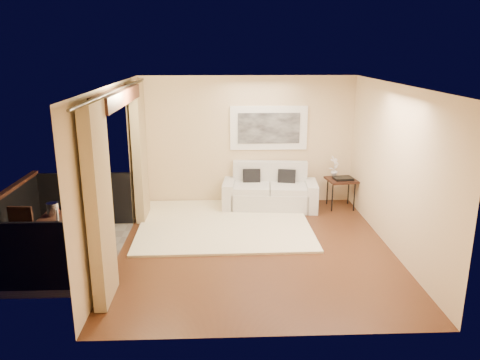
{
  "coord_description": "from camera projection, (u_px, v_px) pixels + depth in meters",
  "views": [
    {
      "loc": [
        -0.56,
        -7.23,
        3.25
      ],
      "look_at": [
        -0.24,
        0.51,
        1.05
      ],
      "focal_mm": 35.0,
      "sensor_mm": 36.0,
      "label": 1
    }
  ],
  "objects": [
    {
      "name": "orchid",
      "position": [
        334.0,
        167.0,
        9.76
      ],
      "size": [
        0.28,
        0.28,
        0.45
      ],
      "primitive_type": "imported",
      "rotation": [
        0.0,
        0.0,
        0.77
      ],
      "color": "white",
      "rests_on": "side_table"
    },
    {
      "name": "curtains",
      "position": [
        124.0,
        173.0,
        7.41
      ],
      "size": [
        0.16,
        4.8,
        2.64
      ],
      "color": "tan",
      "rests_on": "ground"
    },
    {
      "name": "bistro_table",
      "position": [
        62.0,
        222.0,
        7.11
      ],
      "size": [
        0.67,
        0.67,
        0.77
      ],
      "rotation": [
        0.0,
        0.0,
        -0.03
      ],
      "color": "black",
      "rests_on": "balcony"
    },
    {
      "name": "tray",
      "position": [
        343.0,
        178.0,
        9.64
      ],
      "size": [
        0.41,
        0.32,
        0.05
      ],
      "primitive_type": "cube",
      "rotation": [
        0.0,
        0.0,
        0.12
      ],
      "color": "black",
      "rests_on": "side_table"
    },
    {
      "name": "sofa",
      "position": [
        270.0,
        192.0,
        9.79
      ],
      "size": [
        2.0,
        1.01,
        0.93
      ],
      "rotation": [
        0.0,
        0.0,
        -0.09
      ],
      "color": "silver",
      "rests_on": "floor"
    },
    {
      "name": "room_shell",
      "position": [
        117.0,
        97.0,
        7.08
      ],
      "size": [
        5.0,
        6.4,
        5.0
      ],
      "color": "white",
      "rests_on": "ground"
    },
    {
      "name": "ice_bucket",
      "position": [
        53.0,
        209.0,
        7.15
      ],
      "size": [
        0.18,
        0.18,
        0.2
      ],
      "primitive_type": "cylinder",
      "color": "silver",
      "rests_on": "bistro_table"
    },
    {
      "name": "glass_a",
      "position": [
        70.0,
        216.0,
        6.96
      ],
      "size": [
        0.06,
        0.06,
        0.12
      ],
      "primitive_type": "cylinder",
      "color": "white",
      "rests_on": "bistro_table"
    },
    {
      "name": "balcony_chair_far",
      "position": [
        89.0,
        200.0,
        8.43
      ],
      "size": [
        0.47,
        0.48,
        1.02
      ],
      "rotation": [
        0.0,
        0.0,
        3.07
      ],
      "color": "black",
      "rests_on": "balcony"
    },
    {
      "name": "balcony_chair_near",
      "position": [
        20.0,
        231.0,
        7.23
      ],
      "size": [
        0.42,
        0.42,
        0.89
      ],
      "rotation": [
        0.0,
        0.0,
        -0.1
      ],
      "color": "black",
      "rests_on": "balcony"
    },
    {
      "name": "balcony",
      "position": [
        55.0,
        242.0,
        7.68
      ],
      "size": [
        1.81,
        2.6,
        1.17
      ],
      "color": "#605B56",
      "rests_on": "ground"
    },
    {
      "name": "side_table",
      "position": [
        341.0,
        182.0,
        9.7
      ],
      "size": [
        0.64,
        0.64,
        0.62
      ],
      "rotation": [
        0.0,
        0.0,
        0.14
      ],
      "color": "black",
      "rests_on": "floor"
    },
    {
      "name": "glass_b",
      "position": [
        72.0,
        214.0,
        7.07
      ],
      "size": [
        0.06,
        0.06,
        0.12
      ],
      "primitive_type": "cylinder",
      "color": "silver",
      "rests_on": "bistro_table"
    },
    {
      "name": "rug",
      "position": [
        225.0,
        224.0,
        8.89
      ],
      "size": [
        3.21,
        2.81,
        0.04
      ],
      "primitive_type": "cube",
      "rotation": [
        0.0,
        0.0,
        0.01
      ],
      "color": "#FFF3CD",
      "rests_on": "floor"
    },
    {
      "name": "artwork",
      "position": [
        269.0,
        128.0,
        9.8
      ],
      "size": [
        1.62,
        0.07,
        0.92
      ],
      "color": "white",
      "rests_on": "room_shell"
    },
    {
      "name": "candle",
      "position": [
        67.0,
        211.0,
        7.26
      ],
      "size": [
        0.06,
        0.06,
        0.07
      ],
      "primitive_type": "cylinder",
      "color": "red",
      "rests_on": "bistro_table"
    },
    {
      "name": "floor",
      "position": [
        255.0,
        248.0,
        7.86
      ],
      "size": [
        5.0,
        5.0,
        0.0
      ],
      "primitive_type": "plane",
      "color": "#532D18",
      "rests_on": "ground"
    },
    {
      "name": "vase",
      "position": [
        57.0,
        215.0,
        6.92
      ],
      "size": [
        0.04,
        0.04,
        0.18
      ],
      "primitive_type": "cylinder",
      "color": "silver",
      "rests_on": "bistro_table"
    }
  ]
}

